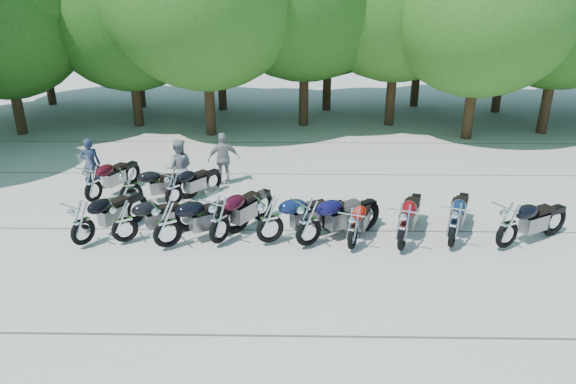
{
  "coord_description": "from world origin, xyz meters",
  "views": [
    {
      "loc": [
        0.22,
        -10.85,
        5.95
      ],
      "look_at": [
        0.0,
        1.5,
        1.1
      ],
      "focal_mm": 32.0,
      "sensor_mm": 36.0,
      "label": 1
    }
  ],
  "objects_px": {
    "motorcycle_7": "(403,226)",
    "motorcycle_10": "(92,183)",
    "motorcycle_9": "(508,224)",
    "rider_1": "(179,168)",
    "motorcycle_12": "(173,187)",
    "motorcycle_8": "(454,224)",
    "rider_2": "(224,159)",
    "motorcycle_1": "(124,220)",
    "motorcycle_2": "(167,223)",
    "motorcycle_3": "(219,219)",
    "motorcycle_4": "(270,219)",
    "motorcycle_0": "(82,222)",
    "motorcycle_11": "(130,186)",
    "motorcycle_6": "(353,228)",
    "motorcycle_5": "(309,221)",
    "rider_0": "(90,164)"
  },
  "relations": [
    {
      "from": "motorcycle_7",
      "to": "motorcycle_10",
      "type": "height_order",
      "value": "motorcycle_7"
    },
    {
      "from": "motorcycle_9",
      "to": "rider_1",
      "type": "bearing_deg",
      "value": 38.85
    },
    {
      "from": "motorcycle_12",
      "to": "rider_1",
      "type": "distance_m",
      "value": 0.97
    },
    {
      "from": "motorcycle_8",
      "to": "rider_2",
      "type": "distance_m",
      "value": 7.65
    },
    {
      "from": "motorcycle_10",
      "to": "motorcycle_9",
      "type": "bearing_deg",
      "value": -171.59
    },
    {
      "from": "motorcycle_1",
      "to": "motorcycle_10",
      "type": "bearing_deg",
      "value": 4.21
    },
    {
      "from": "motorcycle_9",
      "to": "rider_2",
      "type": "relative_size",
      "value": 1.41
    },
    {
      "from": "motorcycle_2",
      "to": "motorcycle_7",
      "type": "bearing_deg",
      "value": -123.13
    },
    {
      "from": "motorcycle_3",
      "to": "motorcycle_4",
      "type": "xyz_separation_m",
      "value": [
        1.25,
        0.03,
        -0.0
      ]
    },
    {
      "from": "motorcycle_1",
      "to": "rider_1",
      "type": "xyz_separation_m",
      "value": [
        0.68,
        3.32,
        0.25
      ]
    },
    {
      "from": "motorcycle_7",
      "to": "motorcycle_8",
      "type": "relative_size",
      "value": 1.02
    },
    {
      "from": "motorcycle_0",
      "to": "motorcycle_11",
      "type": "distance_m",
      "value": 2.64
    },
    {
      "from": "motorcycle_6",
      "to": "motorcycle_5",
      "type": "bearing_deg",
      "value": 15.63
    },
    {
      "from": "motorcycle_0",
      "to": "motorcycle_8",
      "type": "distance_m",
      "value": 9.1
    },
    {
      "from": "motorcycle_10",
      "to": "motorcycle_7",
      "type": "bearing_deg",
      "value": -176.34
    },
    {
      "from": "motorcycle_0",
      "to": "motorcycle_4",
      "type": "distance_m",
      "value": 4.62
    },
    {
      "from": "motorcycle_9",
      "to": "motorcycle_10",
      "type": "bearing_deg",
      "value": 46.64
    },
    {
      "from": "motorcycle_1",
      "to": "motorcycle_11",
      "type": "distance_m",
      "value": 2.51
    },
    {
      "from": "rider_1",
      "to": "rider_2",
      "type": "distance_m",
      "value": 1.6
    },
    {
      "from": "motorcycle_8",
      "to": "rider_1",
      "type": "distance_m",
      "value": 8.2
    },
    {
      "from": "motorcycle_5",
      "to": "motorcycle_12",
      "type": "distance_m",
      "value": 4.66
    },
    {
      "from": "motorcycle_7",
      "to": "motorcycle_11",
      "type": "xyz_separation_m",
      "value": [
        -7.43,
        2.75,
        -0.05
      ]
    },
    {
      "from": "motorcycle_1",
      "to": "motorcycle_11",
      "type": "relative_size",
      "value": 1.01
    },
    {
      "from": "motorcycle_4",
      "to": "rider_0",
      "type": "distance_m",
      "value": 6.99
    },
    {
      "from": "motorcycle_11",
      "to": "motorcycle_12",
      "type": "bearing_deg",
      "value": -114.28
    },
    {
      "from": "motorcycle_5",
      "to": "motorcycle_12",
      "type": "relative_size",
      "value": 1.18
    },
    {
      "from": "motorcycle_6",
      "to": "motorcycle_12",
      "type": "height_order",
      "value": "motorcycle_12"
    },
    {
      "from": "motorcycle_9",
      "to": "motorcycle_0",
      "type": "bearing_deg",
      "value": 60.59
    },
    {
      "from": "motorcycle_6",
      "to": "rider_1",
      "type": "relative_size",
      "value": 1.2
    },
    {
      "from": "motorcycle_2",
      "to": "rider_1",
      "type": "relative_size",
      "value": 1.41
    },
    {
      "from": "motorcycle_4",
      "to": "motorcycle_6",
      "type": "bearing_deg",
      "value": -123.41
    },
    {
      "from": "motorcycle_7",
      "to": "motorcycle_9",
      "type": "distance_m",
      "value": 2.56
    },
    {
      "from": "motorcycle_2",
      "to": "motorcycle_9",
      "type": "xyz_separation_m",
      "value": [
        8.27,
        0.12,
        -0.03
      ]
    },
    {
      "from": "motorcycle_5",
      "to": "motorcycle_6",
      "type": "bearing_deg",
      "value": -129.74
    },
    {
      "from": "motorcycle_10",
      "to": "rider_0",
      "type": "height_order",
      "value": "rider_0"
    },
    {
      "from": "motorcycle_3",
      "to": "rider_0",
      "type": "distance_m",
      "value": 6.0
    },
    {
      "from": "rider_2",
      "to": "motorcycle_1",
      "type": "bearing_deg",
      "value": 50.6
    },
    {
      "from": "motorcycle_8",
      "to": "motorcycle_12",
      "type": "height_order",
      "value": "motorcycle_8"
    },
    {
      "from": "motorcycle_0",
      "to": "motorcycle_6",
      "type": "height_order",
      "value": "motorcycle_0"
    },
    {
      "from": "motorcycle_7",
      "to": "motorcycle_10",
      "type": "bearing_deg",
      "value": 2.55
    },
    {
      "from": "motorcycle_11",
      "to": "motorcycle_7",
      "type": "bearing_deg",
      "value": -132.4
    },
    {
      "from": "motorcycle_3",
      "to": "motorcycle_1",
      "type": "bearing_deg",
      "value": 30.7
    },
    {
      "from": "motorcycle_12",
      "to": "rider_1",
      "type": "height_order",
      "value": "rider_1"
    },
    {
      "from": "motorcycle_10",
      "to": "motorcycle_11",
      "type": "distance_m",
      "value": 1.19
    },
    {
      "from": "motorcycle_10",
      "to": "motorcycle_6",
      "type": "bearing_deg",
      "value": -178.73
    },
    {
      "from": "motorcycle_9",
      "to": "motorcycle_5",
      "type": "bearing_deg",
      "value": 60.36
    },
    {
      "from": "motorcycle_5",
      "to": "motorcycle_10",
      "type": "xyz_separation_m",
      "value": [
        -6.35,
        2.76,
        -0.06
      ]
    },
    {
      "from": "motorcycle_0",
      "to": "motorcycle_10",
      "type": "bearing_deg",
      "value": -44.3
    },
    {
      "from": "motorcycle_2",
      "to": "rider_2",
      "type": "xyz_separation_m",
      "value": [
        0.76,
        4.63,
        0.15
      ]
    },
    {
      "from": "motorcycle_7",
      "to": "motorcycle_10",
      "type": "relative_size",
      "value": 1.04
    }
  ]
}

